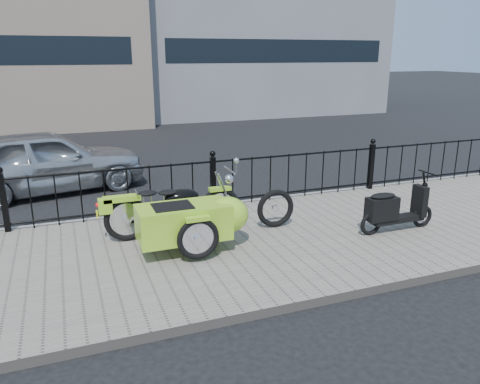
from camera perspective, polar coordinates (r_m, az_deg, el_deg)
name	(u,v)px	position (r m, az deg, el deg)	size (l,w,h in m)	color
ground	(238,237)	(7.70, -0.25, -5.51)	(120.00, 120.00, 0.00)	black
sidewalk	(249,245)	(7.25, 1.16, -6.45)	(30.00, 3.80, 0.12)	slate
curb	(211,208)	(8.96, -3.52, -1.92)	(30.00, 0.10, 0.12)	gray
iron_fence	(213,183)	(8.68, -3.30, 1.11)	(14.11, 0.11, 1.08)	black
motorcycle_sidecar	(193,217)	(6.88, -5.75, -3.04)	(2.28, 1.48, 0.98)	black
scooter	(393,210)	(7.87, 18.18, -2.09)	(1.40, 0.41, 0.94)	black
spare_tire	(276,208)	(7.72, 4.35, -2.01)	(0.64, 0.64, 0.09)	black
sedan_car	(46,161)	(10.81, -22.59, 3.50)	(1.63, 4.05, 1.38)	#B6B9BE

